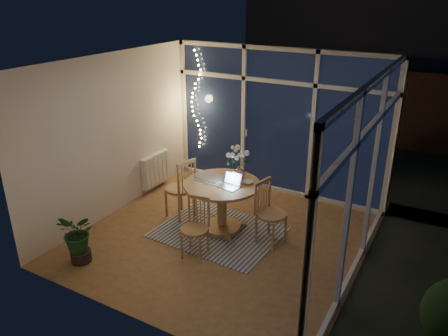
{
  "coord_description": "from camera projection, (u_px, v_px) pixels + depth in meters",
  "views": [
    {
      "loc": [
        2.82,
        -4.94,
        3.49
      ],
      "look_at": [
        -0.11,
        0.25,
        1.03
      ],
      "focal_mm": 35.0,
      "sensor_mm": 36.0,
      "label": 1
    }
  ],
  "objects": [
    {
      "name": "neighbour_roof",
      "position": [
        379.0,
        37.0,
        12.45
      ],
      "size": [
        7.0,
        3.0,
        2.2
      ],
      "primitive_type": "cube",
      "color": "#30323A",
      "rests_on": "ground"
    },
    {
      "name": "laptop",
      "position": [
        229.0,
        180.0,
        6.35
      ],
      "size": [
        0.34,
        0.3,
        0.22
      ],
      "primitive_type": null,
      "rotation": [
        0.0,
        0.0,
        -0.15
      ],
      "color": "#BABABE",
      "rests_on": "dining_table"
    },
    {
      "name": "flower_vase",
      "position": [
        239.0,
        172.0,
        6.66
      ],
      "size": [
        0.21,
        0.21,
        0.21
      ],
      "primitive_type": "imported",
      "rotation": [
        0.0,
        0.0,
        -0.05
      ],
      "color": "white",
      "rests_on": "dining_table"
    },
    {
      "name": "newspapers",
      "position": [
        210.0,
        178.0,
        6.69
      ],
      "size": [
        0.49,
        0.42,
        0.02
      ],
      "primitive_type": "cube",
      "rotation": [
        0.0,
        0.0,
        -0.26
      ],
      "color": "beige",
      "rests_on": "dining_table"
    },
    {
      "name": "wall_back",
      "position": [
        278.0,
        122.0,
        7.7
      ],
      "size": [
        4.0,
        0.04,
        2.6
      ],
      "primitive_type": "cube",
      "color": "silver",
      "rests_on": "floor"
    },
    {
      "name": "floor",
      "position": [
        222.0,
        238.0,
        6.59
      ],
      "size": [
        4.0,
        4.0,
        0.0
      ],
      "primitive_type": "plane",
      "color": "brown",
      "rests_on": "ground"
    },
    {
      "name": "potted_plant",
      "position": [
        78.0,
        237.0,
        5.89
      ],
      "size": [
        0.66,
        0.61,
        0.76
      ],
      "primitive_type": "imported",
      "rotation": [
        0.0,
        0.0,
        -0.31
      ],
      "color": "#17411D",
      "rests_on": "floor"
    },
    {
      "name": "radiator",
      "position": [
        155.0,
        169.0,
        8.04
      ],
      "size": [
        0.1,
        0.7,
        0.58
      ],
      "primitive_type": "cube",
      "color": "white",
      "rests_on": "wall_left"
    },
    {
      "name": "garden_shrubs",
      "position": [
        268.0,
        139.0,
        9.52
      ],
      "size": [
        0.9,
        0.9,
        0.9
      ],
      "primitive_type": "sphere",
      "color": "black",
      "rests_on": "ground"
    },
    {
      "name": "wall_left",
      "position": [
        114.0,
        136.0,
        7.0
      ],
      "size": [
        0.04,
        4.0,
        2.6
      ],
      "primitive_type": "cube",
      "color": "silver",
      "rests_on": "floor"
    },
    {
      "name": "phone",
      "position": [
        227.0,
        187.0,
        6.38
      ],
      "size": [
        0.13,
        0.08,
        0.01
      ],
      "primitive_type": "cube",
      "rotation": [
        0.0,
        0.0,
        0.14
      ],
      "color": "black",
      "rests_on": "dining_table"
    },
    {
      "name": "garden_patio",
      "position": [
        344.0,
        149.0,
        10.41
      ],
      "size": [
        12.0,
        6.0,
        0.1
      ],
      "primitive_type": "cube",
      "color": "black",
      "rests_on": "ground"
    },
    {
      "name": "bowl",
      "position": [
        248.0,
        182.0,
        6.5
      ],
      "size": [
        0.16,
        0.16,
        0.04
      ],
      "primitive_type": "imported",
      "rotation": [
        0.0,
        0.0,
        -0.05
      ],
      "color": "silver",
      "rests_on": "dining_table"
    },
    {
      "name": "window_wall_back",
      "position": [
        277.0,
        123.0,
        7.67
      ],
      "size": [
        4.0,
        0.1,
        2.6
      ],
      "primitive_type": "cube",
      "color": "silver",
      "rests_on": "floor"
    },
    {
      "name": "ceiling",
      "position": [
        222.0,
        63.0,
        5.6
      ],
      "size": [
        4.0,
        4.0,
        0.0
      ],
      "primitive_type": "plane",
      "color": "silver",
      "rests_on": "wall_back"
    },
    {
      "name": "dining_table",
      "position": [
        222.0,
        207.0,
        6.68
      ],
      "size": [
        1.21,
        1.21,
        0.79
      ],
      "primitive_type": "cylinder",
      "rotation": [
        0.0,
        0.0,
        -0.05
      ],
      "color": "#AD6E4E",
      "rests_on": "floor"
    },
    {
      "name": "wall_right",
      "position": [
        368.0,
        187.0,
        5.18
      ],
      "size": [
        0.04,
        4.0,
        2.6
      ],
      "primitive_type": "cube",
      "color": "silver",
      "rests_on": "floor"
    },
    {
      "name": "chair_front",
      "position": [
        195.0,
        228.0,
        6.0
      ],
      "size": [
        0.46,
        0.46,
        0.88
      ],
      "primitive_type": "cube",
      "rotation": [
        0.0,
        0.0,
        0.16
      ],
      "color": "#AD6E4E",
      "rests_on": "floor"
    },
    {
      "name": "garden_fence",
      "position": [
        333.0,
        102.0,
        10.67
      ],
      "size": [
        11.0,
        0.08,
        1.8
      ],
      "primitive_type": "cube",
      "color": "#312012",
      "rests_on": "ground"
    },
    {
      "name": "fairy_lights",
      "position": [
        196.0,
        100.0,
        8.27
      ],
      "size": [
        0.24,
        0.1,
        1.85
      ],
      "primitive_type": null,
      "color": "#FFCD66",
      "rests_on": "window_wall_back"
    },
    {
      "name": "rug",
      "position": [
        219.0,
        232.0,
        6.75
      ],
      "size": [
        1.88,
        1.53,
        0.01
      ],
      "primitive_type": "cube",
      "rotation": [
        0.0,
        0.0,
        -0.05
      ],
      "color": "beige",
      "rests_on": "floor"
    },
    {
      "name": "chair_left",
      "position": [
        180.0,
        187.0,
        7.03
      ],
      "size": [
        0.58,
        0.58,
        1.04
      ],
      "primitive_type": "cube",
      "rotation": [
        0.0,
        0.0,
        -1.82
      ],
      "color": "#AD6E4E",
      "rests_on": "floor"
    },
    {
      "name": "chair_right",
      "position": [
        272.0,
        213.0,
        6.29
      ],
      "size": [
        0.54,
        0.54,
        0.97
      ],
      "primitive_type": "cube",
      "rotation": [
        0.0,
        0.0,
        1.34
      ],
      "color": "#AD6E4E",
      "rests_on": "floor"
    },
    {
      "name": "window_wall_right",
      "position": [
        365.0,
        187.0,
        5.2
      ],
      "size": [
        0.1,
        4.0,
        2.6
      ],
      "primitive_type": "cube",
      "color": "silver",
      "rests_on": "floor"
    },
    {
      "name": "wall_front",
      "position": [
        126.0,
        218.0,
        4.48
      ],
      "size": [
        4.0,
        0.04,
        2.6
      ],
      "primitive_type": "cube",
      "color": "silver",
      "rests_on": "floor"
    }
  ]
}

